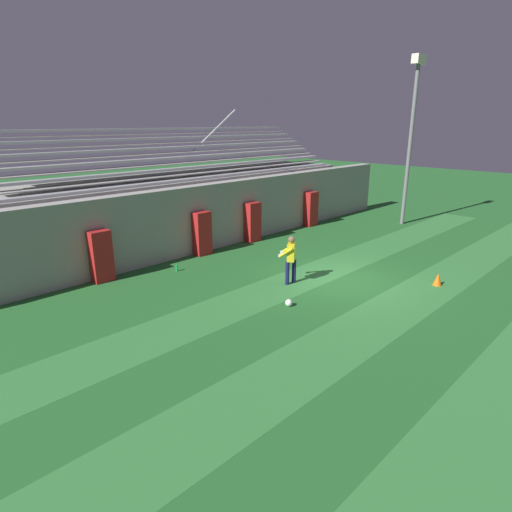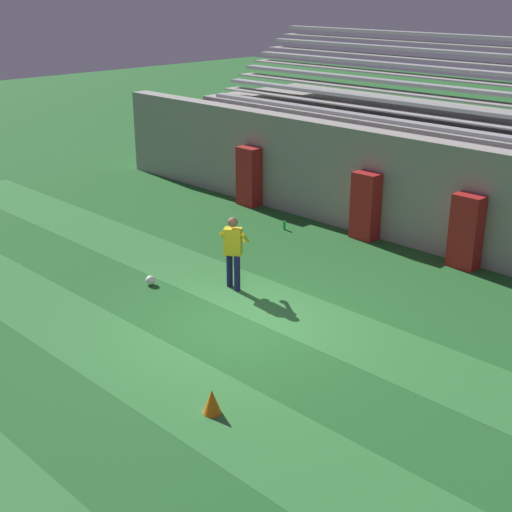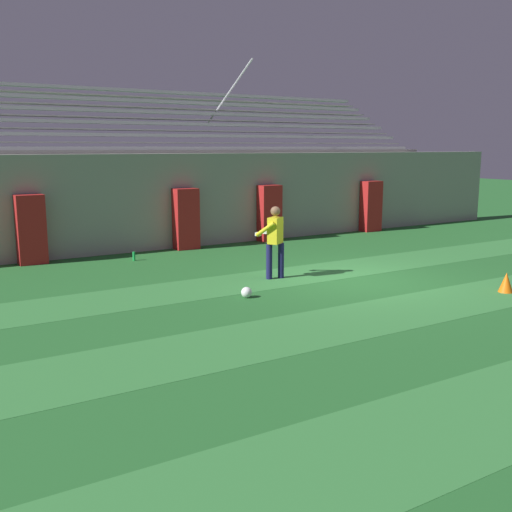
{
  "view_description": "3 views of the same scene",
  "coord_description": "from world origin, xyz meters",
  "px_view_note": "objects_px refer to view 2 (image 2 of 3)",
  "views": [
    {
      "loc": [
        -12.04,
        -7.61,
        5.3
      ],
      "look_at": [
        -2.45,
        1.86,
        1.05
      ],
      "focal_mm": 30.0,
      "sensor_mm": 36.0,
      "label": 1
    },
    {
      "loc": [
        9.2,
        -8.83,
        6.36
      ],
      "look_at": [
        -1.23,
        1.62,
        0.72
      ],
      "focal_mm": 50.0,
      "sensor_mm": 36.0,
      "label": 2
    },
    {
      "loc": [
        -8.96,
        -10.08,
        3.0
      ],
      "look_at": [
        -2.77,
        -0.08,
        0.85
      ],
      "focal_mm": 42.0,
      "sensor_mm": 36.0,
      "label": 3
    }
  ],
  "objects_px": {
    "padding_pillar_far_left": "(249,176)",
    "goalkeeper": "(233,248)",
    "water_bottle": "(284,225)",
    "padding_pillar_gate_right": "(466,232)",
    "padding_pillar_gate_left": "(365,206)",
    "traffic_cone": "(212,402)",
    "soccer_ball": "(150,280)"
  },
  "relations": [
    {
      "from": "padding_pillar_far_left",
      "to": "goalkeeper",
      "type": "distance_m",
      "value": 6.47
    },
    {
      "from": "water_bottle",
      "to": "padding_pillar_gate_right",
      "type": "bearing_deg",
      "value": 11.11
    },
    {
      "from": "padding_pillar_far_left",
      "to": "water_bottle",
      "type": "height_order",
      "value": "padding_pillar_far_left"
    },
    {
      "from": "padding_pillar_gate_left",
      "to": "padding_pillar_gate_right",
      "type": "height_order",
      "value": "same"
    },
    {
      "from": "padding_pillar_gate_left",
      "to": "padding_pillar_far_left",
      "type": "distance_m",
      "value": 4.38
    },
    {
      "from": "padding_pillar_gate_left",
      "to": "traffic_cone",
      "type": "distance_m",
      "value": 9.1
    },
    {
      "from": "traffic_cone",
      "to": "padding_pillar_far_left",
      "type": "bearing_deg",
      "value": 132.55
    },
    {
      "from": "padding_pillar_far_left",
      "to": "soccer_ball",
      "type": "relative_size",
      "value": 8.15
    },
    {
      "from": "padding_pillar_gate_left",
      "to": "goalkeeper",
      "type": "distance_m",
      "value": 4.77
    },
    {
      "from": "padding_pillar_gate_left",
      "to": "soccer_ball",
      "type": "relative_size",
      "value": 8.15
    },
    {
      "from": "padding_pillar_gate_left",
      "to": "soccer_ball",
      "type": "xyz_separation_m",
      "value": [
        -1.49,
        -5.98,
        -0.79
      ]
    },
    {
      "from": "padding_pillar_gate_right",
      "to": "goalkeeper",
      "type": "distance_m",
      "value": 5.62
    },
    {
      "from": "padding_pillar_gate_left",
      "to": "traffic_cone",
      "type": "relative_size",
      "value": 4.27
    },
    {
      "from": "padding_pillar_gate_right",
      "to": "water_bottle",
      "type": "bearing_deg",
      "value": -168.89
    },
    {
      "from": "padding_pillar_gate_right",
      "to": "goalkeeper",
      "type": "xyz_separation_m",
      "value": [
        -2.96,
        -4.77,
        0.06
      ]
    },
    {
      "from": "traffic_cone",
      "to": "water_bottle",
      "type": "xyz_separation_m",
      "value": [
        -5.36,
        7.46,
        -0.09
      ]
    },
    {
      "from": "padding_pillar_gate_left",
      "to": "goalkeeper",
      "type": "xyz_separation_m",
      "value": [
        -0.02,
        -4.77,
        0.06
      ]
    },
    {
      "from": "goalkeeper",
      "to": "traffic_cone",
      "type": "distance_m",
      "value": 5.03
    },
    {
      "from": "padding_pillar_gate_right",
      "to": "soccer_ball",
      "type": "relative_size",
      "value": 8.15
    },
    {
      "from": "soccer_ball",
      "to": "water_bottle",
      "type": "distance_m",
      "value": 5.03
    },
    {
      "from": "goalkeeper",
      "to": "traffic_cone",
      "type": "bearing_deg",
      "value": -47.3
    },
    {
      "from": "padding_pillar_far_left",
      "to": "soccer_ball",
      "type": "bearing_deg",
      "value": -64.14
    },
    {
      "from": "padding_pillar_gate_left",
      "to": "water_bottle",
      "type": "distance_m",
      "value": 2.36
    },
    {
      "from": "padding_pillar_gate_right",
      "to": "goalkeeper",
      "type": "relative_size",
      "value": 1.07
    },
    {
      "from": "padding_pillar_gate_right",
      "to": "soccer_ball",
      "type": "xyz_separation_m",
      "value": [
        -4.43,
        -5.98,
        -0.79
      ]
    },
    {
      "from": "goalkeeper",
      "to": "padding_pillar_gate_left",
      "type": "bearing_deg",
      "value": 89.75
    },
    {
      "from": "padding_pillar_far_left",
      "to": "soccer_ball",
      "type": "distance_m",
      "value": 6.69
    },
    {
      "from": "padding_pillar_gate_right",
      "to": "padding_pillar_far_left",
      "type": "distance_m",
      "value": 7.33
    },
    {
      "from": "goalkeeper",
      "to": "water_bottle",
      "type": "height_order",
      "value": "goalkeeper"
    },
    {
      "from": "padding_pillar_gate_left",
      "to": "water_bottle",
      "type": "xyz_separation_m",
      "value": [
        -2.0,
        -0.97,
        -0.78
      ]
    },
    {
      "from": "soccer_ball",
      "to": "water_bottle",
      "type": "height_order",
      "value": "water_bottle"
    },
    {
      "from": "padding_pillar_far_left",
      "to": "goalkeeper",
      "type": "xyz_separation_m",
      "value": [
        4.36,
        -4.77,
        0.06
      ]
    }
  ]
}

